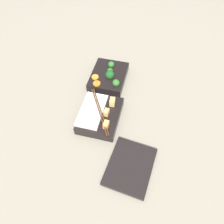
{
  "coord_description": "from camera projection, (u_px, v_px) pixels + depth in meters",
  "views": [
    {
      "loc": [
        0.58,
        0.18,
        0.71
      ],
      "look_at": [
        0.09,
        0.06,
        0.04
      ],
      "focal_mm": 35.0,
      "sensor_mm": 36.0,
      "label": 1
    }
  ],
  "objects": [
    {
      "name": "bento_lid",
      "position": [
        130.0,
        166.0,
        0.74
      ],
      "size": [
        0.2,
        0.17,
        0.01
      ],
      "primitive_type": "cube",
      "rotation": [
        0.0,
        0.0,
        -0.11
      ],
      "color": "black",
      "rests_on": "ground_plane"
    },
    {
      "name": "ground_plane",
      "position": [
        104.0,
        98.0,
        0.93
      ],
      "size": [
        3.0,
        3.0,
        0.0
      ],
      "primitive_type": "plane",
      "color": "gray"
    },
    {
      "name": "bento_tray_rice",
      "position": [
        99.0,
        115.0,
        0.85
      ],
      "size": [
        0.2,
        0.15,
        0.07
      ],
      "color": "black",
      "rests_on": "ground_plane"
    },
    {
      "name": "bento_tray_vegetable",
      "position": [
        109.0,
        77.0,
        0.98
      ],
      "size": [
        0.19,
        0.15,
        0.07
      ],
      "color": "black",
      "rests_on": "ground_plane"
    }
  ]
}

